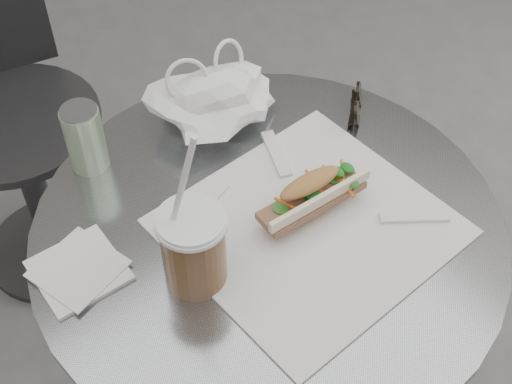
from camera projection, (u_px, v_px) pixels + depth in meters
cafe_table at (267, 316)px, 1.34m from camera, size 0.76×0.76×0.74m
chair_far at (22, 152)px, 1.79m from camera, size 0.41×0.45×0.78m
sandwich_paper at (309, 226)px, 1.13m from camera, size 0.43×0.40×0.00m
banh_mi at (311, 197)px, 1.12m from camera, size 0.23×0.09×0.08m
iced_coffee at (193, 247)px, 1.02m from camera, size 0.10×0.10×0.30m
sunglasses at (357, 105)px, 1.30m from camera, size 0.09×0.08×0.05m
plastic_bag at (216, 101)px, 1.25m from camera, size 0.22×0.17×0.11m
napkin_stack at (79, 270)px, 1.07m from camera, size 0.14×0.14×0.01m
drink_can at (85, 138)px, 1.18m from camera, size 0.06×0.06×0.12m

